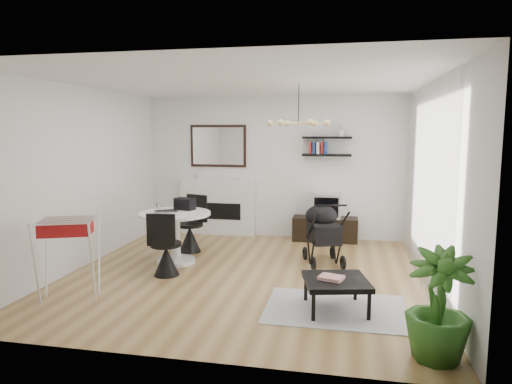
% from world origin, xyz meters
% --- Properties ---
extents(floor, '(5.00, 5.00, 0.00)m').
position_xyz_m(floor, '(0.00, 0.00, 0.00)').
color(floor, olive).
rests_on(floor, ground).
extents(ceiling, '(5.00, 5.00, 0.00)m').
position_xyz_m(ceiling, '(0.00, 0.00, 2.70)').
color(ceiling, white).
rests_on(ceiling, wall_back).
extents(wall_back, '(5.00, 0.00, 5.00)m').
position_xyz_m(wall_back, '(0.00, 2.50, 1.35)').
color(wall_back, white).
rests_on(wall_back, floor).
extents(wall_left, '(0.00, 5.00, 5.00)m').
position_xyz_m(wall_left, '(-2.50, 0.00, 1.35)').
color(wall_left, white).
rests_on(wall_left, floor).
extents(wall_right, '(0.00, 5.00, 5.00)m').
position_xyz_m(wall_right, '(2.50, 0.00, 1.35)').
color(wall_right, white).
rests_on(wall_right, floor).
extents(sheer_curtain, '(0.04, 3.60, 2.60)m').
position_xyz_m(sheer_curtain, '(2.40, 0.20, 1.35)').
color(sheer_curtain, white).
rests_on(sheer_curtain, wall_right).
extents(fireplace, '(1.50, 0.17, 2.16)m').
position_xyz_m(fireplace, '(-1.10, 2.42, 0.69)').
color(fireplace, white).
rests_on(fireplace, floor).
extents(shelf_lower, '(0.90, 0.25, 0.04)m').
position_xyz_m(shelf_lower, '(1.01, 2.37, 1.60)').
color(shelf_lower, black).
rests_on(shelf_lower, wall_back).
extents(shelf_upper, '(0.90, 0.25, 0.04)m').
position_xyz_m(shelf_upper, '(1.01, 2.37, 1.92)').
color(shelf_upper, black).
rests_on(shelf_upper, wall_back).
extents(pendant_lamp, '(0.90, 0.90, 0.10)m').
position_xyz_m(pendant_lamp, '(0.70, 0.30, 2.15)').
color(pendant_lamp, '#D7BB71').
rests_on(pendant_lamp, ceiling).
extents(tv_console, '(1.19, 0.42, 0.45)m').
position_xyz_m(tv_console, '(1.01, 2.28, 0.22)').
color(tv_console, black).
rests_on(tv_console, floor).
extents(crt_tv, '(0.52, 0.45, 0.45)m').
position_xyz_m(crt_tv, '(1.03, 2.28, 0.67)').
color(crt_tv, silver).
rests_on(crt_tv, tv_console).
extents(dining_table, '(1.09, 1.09, 0.80)m').
position_xyz_m(dining_table, '(-1.19, 0.37, 0.53)').
color(dining_table, white).
rests_on(dining_table, floor).
extents(laptop, '(0.43, 0.39, 0.03)m').
position_xyz_m(laptop, '(-1.31, 0.33, 0.81)').
color(laptop, black).
rests_on(laptop, dining_table).
extents(black_bag, '(0.35, 0.26, 0.19)m').
position_xyz_m(black_bag, '(-1.13, 0.63, 0.89)').
color(black_bag, black).
rests_on(black_bag, dining_table).
extents(newspaper, '(0.37, 0.33, 0.01)m').
position_xyz_m(newspaper, '(-0.98, 0.26, 0.80)').
color(newspaper, white).
rests_on(newspaper, dining_table).
extents(drinking_glass, '(0.07, 0.07, 0.11)m').
position_xyz_m(drinking_glass, '(-1.52, 0.50, 0.85)').
color(drinking_glass, white).
rests_on(drinking_glass, dining_table).
extents(chair_far, '(0.50, 0.51, 0.96)m').
position_xyz_m(chair_far, '(-1.20, 1.07, 0.30)').
color(chair_far, black).
rests_on(chair_far, floor).
extents(chair_near, '(0.44, 0.46, 0.92)m').
position_xyz_m(chair_near, '(-1.10, -0.26, 0.29)').
color(chair_near, black).
rests_on(chair_near, floor).
extents(drying_rack, '(0.85, 0.83, 1.00)m').
position_xyz_m(drying_rack, '(-1.89, -1.34, 0.53)').
color(drying_rack, white).
rests_on(drying_rack, floor).
extents(stroller, '(0.72, 0.91, 1.01)m').
position_xyz_m(stroller, '(1.04, 0.82, 0.43)').
color(stroller, black).
rests_on(stroller, floor).
extents(rug, '(1.59, 1.15, 0.01)m').
position_xyz_m(rug, '(1.29, -1.05, 0.01)').
color(rug, '#979797').
rests_on(rug, floor).
extents(coffee_table, '(0.84, 0.84, 0.36)m').
position_xyz_m(coffee_table, '(1.30, -1.07, 0.33)').
color(coffee_table, black).
rests_on(coffee_table, rug).
extents(magazines, '(0.31, 0.28, 0.04)m').
position_xyz_m(magazines, '(1.24, -1.10, 0.39)').
color(magazines, '#B9342E').
rests_on(magazines, coffee_table).
extents(potted_plant, '(0.61, 0.61, 1.02)m').
position_xyz_m(potted_plant, '(2.21, -2.04, 0.51)').
color(potted_plant, '#2A5E1A').
rests_on(potted_plant, floor).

